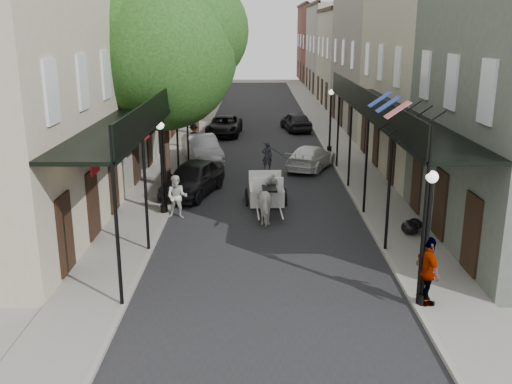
{
  "coord_description": "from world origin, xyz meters",
  "views": [
    {
      "loc": [
        -0.38,
        -15.98,
        7.29
      ],
      "look_at": [
        -0.37,
        3.82,
        1.6
      ],
      "focal_mm": 40.0,
      "sensor_mm": 36.0,
      "label": 1
    }
  ],
  "objects_px": {
    "pedestrian_sidewalk_left": "(194,137)",
    "pedestrian_sidewalk_right": "(428,271)",
    "lamppost_right_near": "(427,237)",
    "tree_far": "(199,51)",
    "car_right_near": "(311,157)",
    "horse": "(270,200)",
    "car_left_near": "(193,178)",
    "car_right_far": "(296,121)",
    "car_left_mid": "(202,149)",
    "carriage": "(266,177)",
    "pedestrian_walking": "(177,197)",
    "lamppost_left": "(162,166)",
    "tree_near": "(170,47)",
    "lamppost_right_far": "(330,119)",
    "car_left_far": "(224,126)"
  },
  "relations": [
    {
      "from": "horse",
      "to": "car_left_near",
      "type": "height_order",
      "value": "horse"
    },
    {
      "from": "car_right_near",
      "to": "pedestrian_sidewalk_left",
      "type": "bearing_deg",
      "value": -11.21
    },
    {
      "from": "tree_far",
      "to": "car_right_near",
      "type": "xyz_separation_m",
      "value": [
        6.85,
        -10.18,
        -5.21
      ]
    },
    {
      "from": "car_left_near",
      "to": "car_right_near",
      "type": "relative_size",
      "value": 1.05
    },
    {
      "from": "tree_near",
      "to": "pedestrian_walking",
      "type": "height_order",
      "value": "tree_near"
    },
    {
      "from": "pedestrian_walking",
      "to": "car_left_mid",
      "type": "height_order",
      "value": "pedestrian_walking"
    },
    {
      "from": "horse",
      "to": "pedestrian_sidewalk_left",
      "type": "distance_m",
      "value": 14.09
    },
    {
      "from": "tree_far",
      "to": "pedestrian_sidewalk_right",
      "type": "bearing_deg",
      "value": -72.12
    },
    {
      "from": "pedestrian_sidewalk_right",
      "to": "car_left_far",
      "type": "distance_m",
      "value": 26.88
    },
    {
      "from": "carriage",
      "to": "pedestrian_sidewalk_left",
      "type": "bearing_deg",
      "value": 109.11
    },
    {
      "from": "pedestrian_sidewalk_left",
      "to": "car_right_near",
      "type": "distance_m",
      "value": 8.28
    },
    {
      "from": "horse",
      "to": "car_right_far",
      "type": "distance_m",
      "value": 20.66
    },
    {
      "from": "car_right_near",
      "to": "car_right_far",
      "type": "bearing_deg",
      "value": -66.5
    },
    {
      "from": "lamppost_left",
      "to": "lamppost_right_far",
      "type": "height_order",
      "value": "same"
    },
    {
      "from": "horse",
      "to": "pedestrian_walking",
      "type": "distance_m",
      "value": 3.68
    },
    {
      "from": "pedestrian_walking",
      "to": "car_right_near",
      "type": "xyz_separation_m",
      "value": [
        6.1,
        8.37,
        -0.25
      ]
    },
    {
      "from": "pedestrian_walking",
      "to": "lamppost_right_far",
      "type": "bearing_deg",
      "value": 61.79
    },
    {
      "from": "pedestrian_sidewalk_right",
      "to": "lamppost_right_near",
      "type": "bearing_deg",
      "value": 78.13
    },
    {
      "from": "tree_far",
      "to": "pedestrian_sidewalk_right",
      "type": "height_order",
      "value": "tree_far"
    },
    {
      "from": "pedestrian_sidewalk_left",
      "to": "pedestrian_sidewalk_right",
      "type": "distance_m",
      "value": 22.35
    },
    {
      "from": "lamppost_right_far",
      "to": "pedestrian_sidewalk_left",
      "type": "relative_size",
      "value": 2.43
    },
    {
      "from": "pedestrian_sidewalk_left",
      "to": "pedestrian_sidewalk_right",
      "type": "relative_size",
      "value": 0.8
    },
    {
      "from": "horse",
      "to": "pedestrian_sidewalk_left",
      "type": "relative_size",
      "value": 1.31
    },
    {
      "from": "tree_near",
      "to": "carriage",
      "type": "bearing_deg",
      "value": -27.66
    },
    {
      "from": "car_left_far",
      "to": "lamppost_right_near",
      "type": "bearing_deg",
      "value": -71.69
    },
    {
      "from": "tree_far",
      "to": "car_left_far",
      "type": "xyz_separation_m",
      "value": [
        1.65,
        -0.18,
        -5.16
      ]
    },
    {
      "from": "tree_near",
      "to": "carriage",
      "type": "distance_m",
      "value": 7.22
    },
    {
      "from": "lamppost_left",
      "to": "pedestrian_walking",
      "type": "distance_m",
      "value": 1.37
    },
    {
      "from": "pedestrian_sidewalk_left",
      "to": "car_left_near",
      "type": "height_order",
      "value": "pedestrian_sidewalk_left"
    },
    {
      "from": "lamppost_right_near",
      "to": "pedestrian_sidewalk_right",
      "type": "distance_m",
      "value": 0.98
    },
    {
      "from": "tree_far",
      "to": "car_left_mid",
      "type": "distance_m",
      "value": 10.03
    },
    {
      "from": "lamppost_left",
      "to": "pedestrian_sidewalk_right",
      "type": "height_order",
      "value": "lamppost_left"
    },
    {
      "from": "horse",
      "to": "carriage",
      "type": "xyz_separation_m",
      "value": [
        -0.11,
        2.63,
        0.25
      ]
    },
    {
      "from": "tree_near",
      "to": "lamppost_right_far",
      "type": "relative_size",
      "value": 2.6
    },
    {
      "from": "tree_far",
      "to": "lamppost_left",
      "type": "distance_m",
      "value": 18.57
    },
    {
      "from": "pedestrian_sidewalk_left",
      "to": "car_left_near",
      "type": "relative_size",
      "value": 0.34
    },
    {
      "from": "pedestrian_walking",
      "to": "car_left_mid",
      "type": "relative_size",
      "value": 0.38
    },
    {
      "from": "carriage",
      "to": "lamppost_left",
      "type": "bearing_deg",
      "value": -157.3
    },
    {
      "from": "horse",
      "to": "car_left_near",
      "type": "xyz_separation_m",
      "value": [
        -3.4,
        3.68,
        -0.07
      ]
    },
    {
      "from": "lamppost_left",
      "to": "lamppost_right_far",
      "type": "distance_m",
      "value": 14.53
    },
    {
      "from": "car_left_far",
      "to": "car_right_near",
      "type": "relative_size",
      "value": 1.12
    },
    {
      "from": "car_left_near",
      "to": "car_right_near",
      "type": "bearing_deg",
      "value": 56.78
    },
    {
      "from": "horse",
      "to": "car_right_far",
      "type": "relative_size",
      "value": 0.48
    },
    {
      "from": "carriage",
      "to": "pedestrian_walking",
      "type": "relative_size",
      "value": 1.61
    },
    {
      "from": "pedestrian_walking",
      "to": "car_right_near",
      "type": "height_order",
      "value": "pedestrian_walking"
    },
    {
      "from": "horse",
      "to": "car_left_mid",
      "type": "distance_m",
      "value": 10.85
    },
    {
      "from": "pedestrian_sidewalk_left",
      "to": "car_left_near",
      "type": "bearing_deg",
      "value": 84.96
    },
    {
      "from": "tree_far",
      "to": "car_left_near",
      "type": "height_order",
      "value": "tree_far"
    },
    {
      "from": "tree_far",
      "to": "pedestrian_sidewalk_left",
      "type": "relative_size",
      "value": 5.64
    },
    {
      "from": "car_left_mid",
      "to": "car_right_far",
      "type": "bearing_deg",
      "value": 42.83
    }
  ]
}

